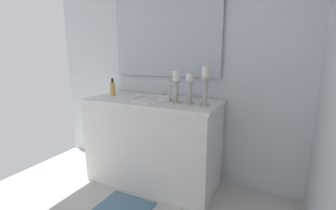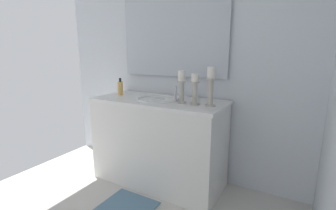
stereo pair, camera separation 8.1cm
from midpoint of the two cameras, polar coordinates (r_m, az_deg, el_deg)
name	(u,v)px [view 2 (the right image)]	position (r m, az deg, el deg)	size (l,w,h in m)	color
wall_left	(174,60)	(2.53, 2.30, 10.82)	(0.04, 2.82, 2.45)	silver
vanity_cabinet	(158,141)	(2.40, -1.34, -8.71)	(0.58, 1.31, 0.86)	white
sink_basin	(158,103)	(2.29, -1.36, 0.41)	(0.40, 0.40, 0.24)	white
mirror	(172,35)	(2.49, 1.98, 16.52)	(0.02, 1.17, 0.83)	silver
candle_holder_tall	(211,85)	(2.00, 11.36, 4.65)	(0.09, 0.09, 0.33)	#B7B2A5
candle_holder_short	(195,88)	(2.04, 7.60, 3.97)	(0.09, 0.09, 0.27)	#B7B2A5
candle_holder_mid	(182,86)	(2.10, 4.39, 4.55)	(0.09, 0.09, 0.29)	#B7B2A5
soap_bottle	(120,88)	(2.56, -10.44, 4.02)	(0.06, 0.06, 0.18)	#E5B259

